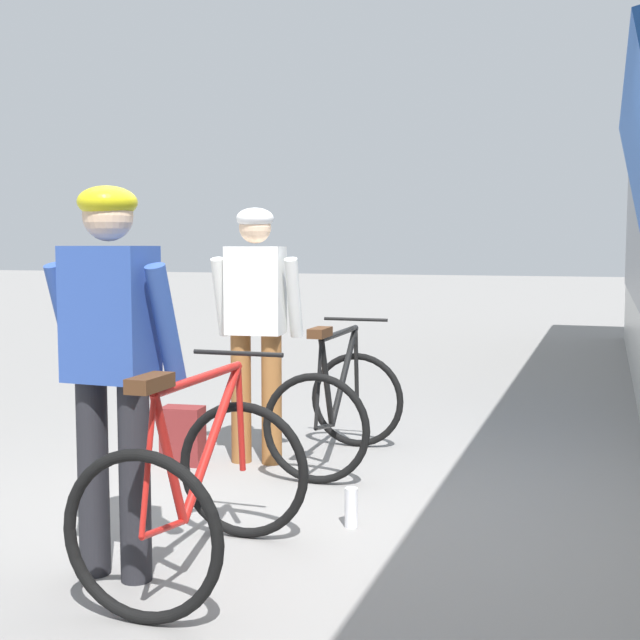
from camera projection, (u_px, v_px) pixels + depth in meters
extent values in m
plane|color=gray|center=(322.00, 512.00, 4.62)|extent=(80.00, 80.00, 0.00)
cylinder|color=#232328|center=(93.00, 477.00, 3.71)|extent=(0.14, 0.14, 0.90)
cylinder|color=#232328|center=(135.00, 482.00, 3.64)|extent=(0.14, 0.14, 0.90)
cube|color=#2D4C9E|center=(110.00, 314.00, 3.61)|extent=(0.38, 0.25, 0.60)
cylinder|color=#2D4C9E|center=(67.00, 323.00, 3.74)|extent=(0.09, 0.26, 0.56)
cylinder|color=#2D4C9E|center=(166.00, 326.00, 3.56)|extent=(0.09, 0.26, 0.56)
sphere|color=beige|center=(108.00, 216.00, 3.57)|extent=(0.22, 0.22, 0.22)
ellipsoid|color=yellow|center=(108.00, 202.00, 3.57)|extent=(0.26, 0.28, 0.14)
cylinder|color=#935B2D|center=(241.00, 398.00, 5.67)|extent=(0.14, 0.14, 0.90)
cylinder|color=#935B2D|center=(272.00, 399.00, 5.62)|extent=(0.14, 0.14, 0.90)
cube|color=white|center=(256.00, 290.00, 5.58)|extent=(0.41, 0.29, 0.60)
cylinder|color=white|center=(221.00, 297.00, 5.68)|extent=(0.12, 0.27, 0.56)
cylinder|color=white|center=(294.00, 298.00, 5.57)|extent=(0.12, 0.27, 0.56)
sphere|color=beige|center=(255.00, 227.00, 5.54)|extent=(0.22, 0.22, 0.22)
ellipsoid|color=white|center=(255.00, 218.00, 5.54)|extent=(0.29, 0.30, 0.14)
torus|color=black|center=(243.00, 470.00, 4.19)|extent=(0.71, 0.07, 0.71)
torus|color=black|center=(142.00, 537.00, 3.22)|extent=(0.71, 0.07, 0.71)
cylinder|color=red|center=(213.00, 438.00, 3.83)|extent=(0.06, 0.64, 0.63)
cylinder|color=red|center=(201.00, 378.00, 3.69)|extent=(0.07, 0.85, 0.04)
cylinder|color=red|center=(169.00, 460.00, 3.42)|extent=(0.05, 0.28, 0.62)
cylinder|color=red|center=(164.00, 529.00, 3.39)|extent=(0.04, 0.36, 0.08)
cylinder|color=red|center=(148.00, 465.00, 3.25)|extent=(0.03, 0.14, 0.56)
cylinder|color=red|center=(240.00, 418.00, 4.14)|extent=(0.03, 0.08, 0.55)
cylinder|color=black|center=(238.00, 353.00, 4.08)|extent=(0.48, 0.04, 0.02)
cube|color=#4C2D19|center=(150.00, 383.00, 3.25)|extent=(0.11, 0.24, 0.06)
torus|color=black|center=(357.00, 400.00, 6.12)|extent=(0.71, 0.07, 0.71)
torus|color=black|center=(316.00, 429.00, 5.15)|extent=(0.71, 0.07, 0.71)
cylinder|color=black|center=(344.00, 374.00, 5.76)|extent=(0.07, 0.64, 0.63)
cylinder|color=black|center=(340.00, 333.00, 5.62)|extent=(0.07, 0.85, 0.04)
cylinder|color=black|center=(327.00, 384.00, 5.35)|extent=(0.05, 0.28, 0.62)
cylinder|color=black|center=(324.00, 427.00, 5.32)|extent=(0.04, 0.36, 0.08)
cylinder|color=black|center=(318.00, 384.00, 5.18)|extent=(0.03, 0.14, 0.56)
cylinder|color=black|center=(356.00, 364.00, 6.07)|extent=(0.03, 0.08, 0.55)
cylinder|color=black|center=(356.00, 319.00, 6.02)|extent=(0.48, 0.04, 0.02)
cube|color=#4C2D19|center=(320.00, 333.00, 5.18)|extent=(0.11, 0.24, 0.06)
cube|color=maroon|center=(183.00, 436.00, 5.63)|extent=(0.30, 0.22, 0.40)
cylinder|color=silver|center=(351.00, 508.00, 4.36)|extent=(0.07, 0.07, 0.21)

